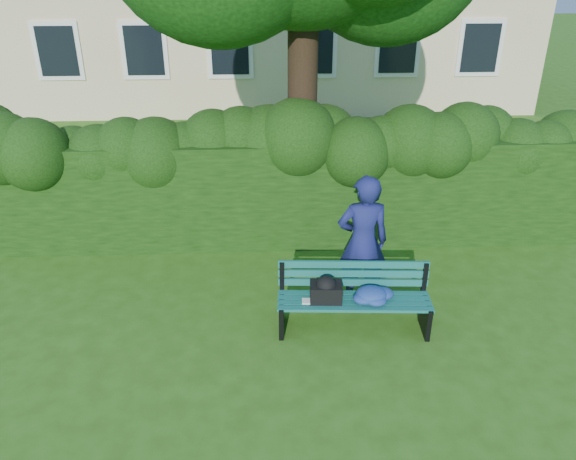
{
  "coord_description": "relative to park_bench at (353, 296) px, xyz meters",
  "views": [
    {
      "loc": [
        -0.34,
        -6.56,
        4.54
      ],
      "look_at": [
        0.0,
        0.6,
        0.95
      ],
      "focal_mm": 35.0,
      "sensor_mm": 36.0,
      "label": 1
    }
  ],
  "objects": [
    {
      "name": "park_bench",
      "position": [
        0.0,
        0.0,
        0.0
      ],
      "size": [
        2.02,
        0.68,
        0.89
      ],
      "rotation": [
        0.0,
        0.0,
        -0.06
      ],
      "color": "#105351",
      "rests_on": "ground"
    },
    {
      "name": "hedge",
      "position": [
        -0.79,
        2.67,
        0.4
      ],
      "size": [
        10.0,
        1.0,
        1.8
      ],
      "color": "black",
      "rests_on": "ground"
    },
    {
      "name": "man_reading",
      "position": [
        0.2,
        0.59,
        0.47
      ],
      "size": [
        0.73,
        0.5,
        1.95
      ],
      "primitive_type": "imported",
      "rotation": [
        0.0,
        0.0,
        3.18
      ],
      "color": "navy",
      "rests_on": "ground"
    },
    {
      "name": "ground",
      "position": [
        -0.79,
        0.47,
        -0.5
      ],
      "size": [
        80.0,
        80.0,
        0.0
      ],
      "primitive_type": "plane",
      "color": "#2E5A14",
      "rests_on": "ground"
    }
  ]
}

